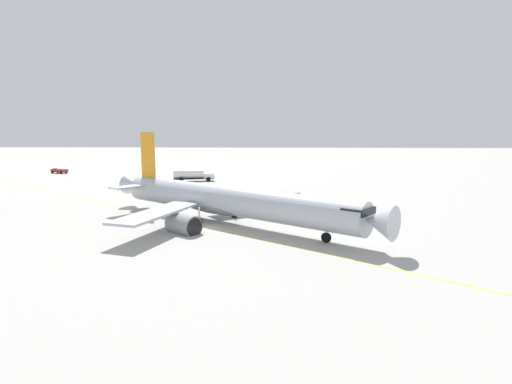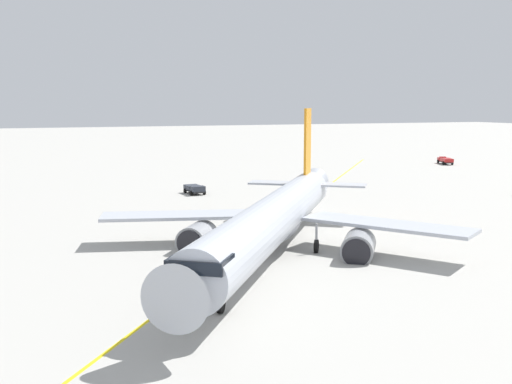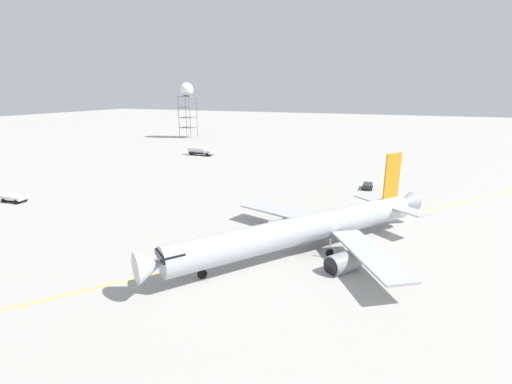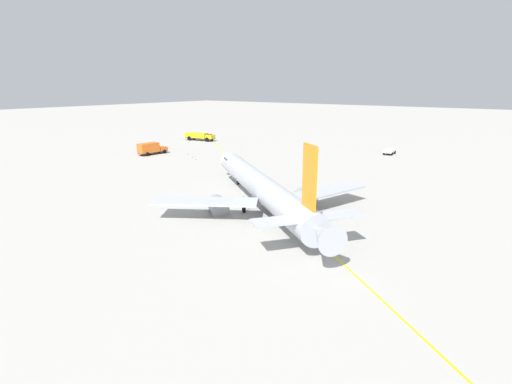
{
  "view_description": "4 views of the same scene",
  "coord_description": "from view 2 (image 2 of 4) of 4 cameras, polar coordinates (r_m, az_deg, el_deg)",
  "views": [
    {
      "loc": [
        48.5,
        9.27,
        11.49
      ],
      "look_at": [
        -5.65,
        6.73,
        3.74
      ],
      "focal_mm": 28.49,
      "sensor_mm": 36.0,
      "label": 1
    },
    {
      "loc": [
        17.88,
        48.04,
        12.16
      ],
      "look_at": [
        -2.66,
        -0.42,
        4.75
      ],
      "focal_mm": 43.64,
      "sensor_mm": 36.0,
      "label": 2
    },
    {
      "loc": [
        -13.83,
        47.02,
        20.77
      ],
      "look_at": [
        10.95,
        -13.46,
        2.43
      ],
      "focal_mm": 25.44,
      "sensor_mm": 36.0,
      "label": 3
    },
    {
      "loc": [
        -47.83,
        -29.08,
        17.64
      ],
      "look_at": [
        -6.56,
        1.36,
        3.49
      ],
      "focal_mm": 27.23,
      "sensor_mm": 36.0,
      "label": 4
    }
  ],
  "objects": [
    {
      "name": "baggage_truck_truck",
      "position": [
        85.8,
        -5.66,
        0.31
      ],
      "size": [
        2.25,
        4.03,
        1.22
      ],
      "rotation": [
        0.0,
        0.0,
        1.61
      ],
      "color": "#232326",
      "rests_on": "ground_plane"
    },
    {
      "name": "taxiway_centreline",
      "position": [
        46.5,
        -3.72,
        -7.16
      ],
      "size": [
        123.35,
        152.12,
        0.01
      ],
      "rotation": [
        0.0,
        0.0,
        0.89
      ],
      "color": "yellow",
      "rests_on": "ground_plane"
    },
    {
      "name": "ops_pickup_truck",
      "position": [
        134.06,
        16.96,
        2.8
      ],
      "size": [
        3.64,
        5.55,
        1.41
      ],
      "rotation": [
        0.0,
        0.0,
        4.33
      ],
      "color": "#232326",
      "rests_on": "ground_plane"
    },
    {
      "name": "ground_plane",
      "position": [
        52.69,
        -2.5,
        -5.34
      ],
      "size": [
        600.0,
        600.0,
        0.0
      ],
      "primitive_type": "plane",
      "color": "#ADAAA3"
    },
    {
      "name": "airliner_main",
      "position": [
        50.69,
        1.74,
        -2.57
      ],
      "size": [
        30.19,
        37.3,
        12.18
      ],
      "rotation": [
        0.0,
        0.0,
        0.93
      ],
      "color": "#B2B7C1",
      "rests_on": "ground_plane"
    }
  ]
}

